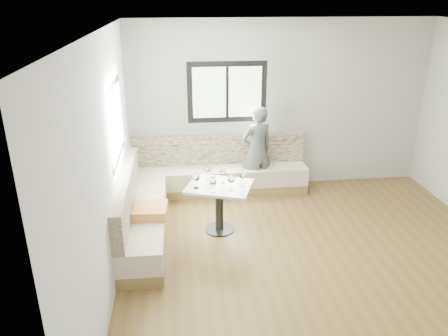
% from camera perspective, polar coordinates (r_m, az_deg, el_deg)
% --- Properties ---
extents(room, '(5.01, 5.01, 2.81)m').
position_cam_1_polar(room, '(5.16, 12.70, 1.61)').
color(room, brown).
rests_on(room, ground).
extents(banquette, '(2.90, 2.80, 0.95)m').
position_cam_1_polar(banquette, '(6.73, -4.60, -2.92)').
color(banquette, olive).
rests_on(banquette, ground).
extents(table, '(1.03, 0.91, 0.70)m').
position_cam_1_polar(table, '(6.07, -0.61, -3.77)').
color(table, black).
rests_on(table, ground).
extents(person, '(0.62, 0.51, 1.48)m').
position_cam_1_polar(person, '(7.22, 4.31, 2.35)').
color(person, '#4D5352').
rests_on(person, ground).
extents(olive_ramekin, '(0.09, 0.09, 0.04)m').
position_cam_1_polar(olive_ramekin, '(6.03, -1.43, -1.88)').
color(olive_ramekin, white).
rests_on(olive_ramekin, table).
extents(wine_glass_a, '(0.10, 0.10, 0.22)m').
position_cam_1_polar(wine_glass_a, '(5.86, -3.66, -1.23)').
color(wine_glass_a, white).
rests_on(wine_glass_a, table).
extents(wine_glass_b, '(0.10, 0.10, 0.22)m').
position_cam_1_polar(wine_glass_b, '(5.74, -1.46, -1.70)').
color(wine_glass_b, white).
rests_on(wine_glass_b, table).
extents(wine_glass_c, '(0.10, 0.10, 0.22)m').
position_cam_1_polar(wine_glass_c, '(5.79, 0.94, -1.47)').
color(wine_glass_c, white).
rests_on(wine_glass_c, table).
extents(wine_glass_d, '(0.10, 0.10, 0.22)m').
position_cam_1_polar(wine_glass_d, '(6.00, -0.11, -0.58)').
color(wine_glass_d, white).
rests_on(wine_glass_d, table).
extents(wine_glass_e, '(0.10, 0.10, 0.22)m').
position_cam_1_polar(wine_glass_e, '(5.93, 2.40, -0.89)').
color(wine_glass_e, white).
rests_on(wine_glass_e, table).
extents(wine_glass_f, '(0.10, 0.10, 0.22)m').
position_cam_1_polar(wine_glass_f, '(6.14, -2.15, -0.07)').
color(wine_glass_f, white).
rests_on(wine_glass_f, table).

